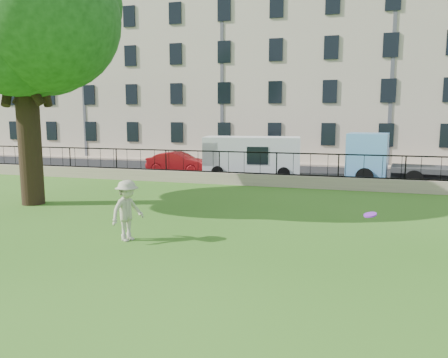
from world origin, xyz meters
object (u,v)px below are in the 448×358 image
(man, at_px, (127,211))
(red_sedan, at_px, (178,163))
(blue_truck, at_px, (411,160))
(frisbee, at_px, (370,215))
(white_van, at_px, (252,157))
(tree, at_px, (20,11))

(man, bearing_deg, red_sedan, 35.06)
(man, xyz_separation_m, blue_truck, (9.00, 13.05, 0.43))
(red_sedan, relative_size, blue_truck, 0.63)
(frisbee, xyz_separation_m, white_van, (-6.00, 15.31, -0.34))
(red_sedan, relative_size, white_van, 0.71)
(man, distance_m, frisbee, 6.68)
(frisbee, height_order, white_van, white_van)
(tree, bearing_deg, man, -29.93)
(tree, bearing_deg, blue_truck, 31.39)
(frisbee, relative_size, white_van, 0.05)
(man, height_order, white_van, white_van)
(tree, bearing_deg, white_van, 56.17)
(man, distance_m, blue_truck, 15.86)
(frisbee, xyz_separation_m, red_sedan, (-10.67, 15.44, -0.85))
(tree, height_order, red_sedan, tree)
(tree, distance_m, red_sedan, 12.64)
(tree, relative_size, blue_truck, 1.78)
(red_sedan, bearing_deg, blue_truck, -91.63)
(frisbee, distance_m, white_van, 16.45)
(man, bearing_deg, blue_truck, -16.06)
(man, bearing_deg, white_van, 16.47)
(tree, xyz_separation_m, blue_truck, (15.37, 9.38, -6.21))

